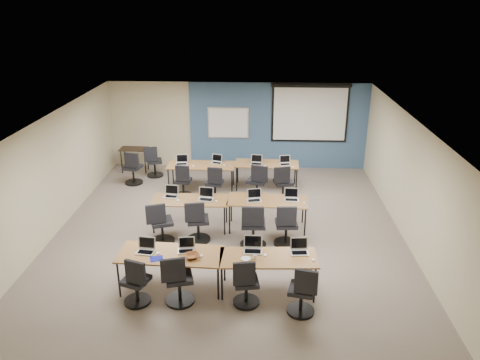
{
  "coord_description": "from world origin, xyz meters",
  "views": [
    {
      "loc": [
        0.7,
        -9.66,
        5.19
      ],
      "look_at": [
        0.25,
        0.4,
        1.16
      ],
      "focal_mm": 35.0,
      "sensor_mm": 36.0,
      "label": 1
    }
  ],
  "objects_px": {
    "laptop_6": "(254,198)",
    "task_chair_9": "(215,186)",
    "utility_table": "(134,152)",
    "task_chair_7": "(286,228)",
    "task_chair_0": "(136,285)",
    "training_table_back_right": "(267,165)",
    "laptop_5": "(206,196)",
    "laptop_2": "(253,247)",
    "whiteboard": "(228,123)",
    "task_chair_4": "(161,226)",
    "laptop_9": "(217,161)",
    "task_chair_11": "(283,186)",
    "projector_screen": "(310,110)",
    "training_table_front_right": "(268,259)",
    "task_chair_8": "(183,183)",
    "laptop_8": "(182,162)",
    "training_table_back_left": "(201,166)",
    "laptop_3": "(299,249)",
    "laptop_10": "(257,162)",
    "laptop_7": "(291,197)",
    "laptop_1": "(186,248)",
    "laptop_4": "(171,194)",
    "task_chair_1": "(178,283)",
    "spare_chair_b": "(133,171)",
    "task_chair_10": "(258,185)",
    "training_table_mid_right": "(267,202)",
    "task_chair_2": "(246,286)",
    "task_chair_5": "(197,225)",
    "task_chair_3": "(302,295)",
    "task_chair_6": "(253,229)",
    "spare_chair_a": "(154,164)",
    "training_table_mid_left": "(190,201)",
    "training_table_front_left": "(171,255)",
    "laptop_0": "(146,248)"
  },
  "relations": [
    {
      "from": "whiteboard",
      "to": "projector_screen",
      "type": "xyz_separation_m",
      "value": [
        2.5,
        -0.02,
        0.44
      ]
    },
    {
      "from": "training_table_mid_right",
      "to": "spare_chair_b",
      "type": "bearing_deg",
      "value": 149.38
    },
    {
      "from": "laptop_6",
      "to": "task_chair_10",
      "type": "distance_m",
      "value": 1.71
    },
    {
      "from": "training_table_back_right",
      "to": "laptop_0",
      "type": "distance_m",
      "value": 5.44
    },
    {
      "from": "task_chair_1",
      "to": "spare_chair_b",
      "type": "bearing_deg",
      "value": 97.34
    },
    {
      "from": "whiteboard",
      "to": "laptop_7",
      "type": "bearing_deg",
      "value": -67.0
    },
    {
      "from": "task_chair_8",
      "to": "task_chair_4",
      "type": "bearing_deg",
      "value": -84.45
    },
    {
      "from": "task_chair_8",
      "to": "task_chair_9",
      "type": "bearing_deg",
      "value": -3.43
    },
    {
      "from": "laptop_10",
      "to": "laptop_7",
      "type": "bearing_deg",
      "value": -63.17
    },
    {
      "from": "training_table_back_left",
      "to": "laptop_3",
      "type": "xyz_separation_m",
      "value": [
        2.4,
        -4.65,
        0.1
      ]
    },
    {
      "from": "task_chair_3",
      "to": "task_chair_5",
      "type": "height_order",
      "value": "task_chair_5"
    },
    {
      "from": "training_table_back_right",
      "to": "laptop_5",
      "type": "xyz_separation_m",
      "value": [
        -1.43,
        -2.53,
        0.11
      ]
    },
    {
      "from": "laptop_1",
      "to": "task_chair_7",
      "type": "distance_m",
      "value": 2.52
    },
    {
      "from": "laptop_6",
      "to": "task_chair_11",
      "type": "relative_size",
      "value": 0.33
    },
    {
      "from": "training_table_front_right",
      "to": "laptop_8",
      "type": "distance_m",
      "value": 5.45
    },
    {
      "from": "projector_screen",
      "to": "task_chair_0",
      "type": "height_order",
      "value": "projector_screen"
    },
    {
      "from": "task_chair_7",
      "to": "task_chair_0",
      "type": "bearing_deg",
      "value": -145.04
    },
    {
      "from": "training_table_mid_left",
      "to": "task_chair_0",
      "type": "distance_m",
      "value": 3.04
    },
    {
      "from": "training_table_front_right",
      "to": "task_chair_8",
      "type": "distance_m",
      "value": 4.86
    },
    {
      "from": "training_table_back_right",
      "to": "task_chair_4",
      "type": "distance_m",
      "value": 4.09
    },
    {
      "from": "task_chair_5",
      "to": "spare_chair_a",
      "type": "bearing_deg",
      "value": 105.11
    },
    {
      "from": "laptop_6",
      "to": "task_chair_9",
      "type": "height_order",
      "value": "laptop_6"
    },
    {
      "from": "task_chair_7",
      "to": "laptop_7",
      "type": "bearing_deg",
      "value": 75.93
    },
    {
      "from": "training_table_mid_right",
      "to": "laptop_1",
      "type": "height_order",
      "value": "laptop_1"
    },
    {
      "from": "laptop_3",
      "to": "task_chair_0",
      "type": "bearing_deg",
      "value": -171.41
    },
    {
      "from": "task_chair_8",
      "to": "training_table_mid_right",
      "type": "bearing_deg",
      "value": -30.37
    },
    {
      "from": "training_table_front_left",
      "to": "laptop_2",
      "type": "xyz_separation_m",
      "value": [
        1.51,
        0.18,
        0.11
      ]
    },
    {
      "from": "whiteboard",
      "to": "task_chair_4",
      "type": "distance_m",
      "value": 5.23
    },
    {
      "from": "training_table_back_left",
      "to": "training_table_front_left",
      "type": "bearing_deg",
      "value": -88.68
    },
    {
      "from": "projector_screen",
      "to": "laptop_9",
      "type": "xyz_separation_m",
      "value": [
        -2.72,
        -1.64,
        -1.1
      ]
    },
    {
      "from": "training_table_front_right",
      "to": "laptop_9",
      "type": "relative_size",
      "value": 5.98
    },
    {
      "from": "laptop_4",
      "to": "laptop_8",
      "type": "distance_m",
      "value": 2.26
    },
    {
      "from": "laptop_5",
      "to": "task_chair_11",
      "type": "distance_m",
      "value": 2.52
    },
    {
      "from": "projector_screen",
      "to": "task_chair_4",
      "type": "xyz_separation_m",
      "value": [
        -3.66,
        -4.97,
        -1.47
      ]
    },
    {
      "from": "laptop_2",
      "to": "laptop_6",
      "type": "height_order",
      "value": "laptop_2"
    },
    {
      "from": "task_chair_0",
      "to": "task_chair_10",
      "type": "distance_m",
      "value": 5.13
    },
    {
      "from": "laptop_8",
      "to": "laptop_10",
      "type": "distance_m",
      "value": 2.11
    },
    {
      "from": "task_chair_0",
      "to": "task_chair_11",
      "type": "distance_m",
      "value": 5.43
    },
    {
      "from": "laptop_8",
      "to": "utility_table",
      "type": "height_order",
      "value": "laptop_8"
    },
    {
      "from": "laptop_4",
      "to": "training_table_back_right",
      "type": "bearing_deg",
      "value": 54.35
    },
    {
      "from": "laptop_7",
      "to": "utility_table",
      "type": "distance_m",
      "value": 5.87
    },
    {
      "from": "laptop_2",
      "to": "laptop_9",
      "type": "distance_m",
      "value": 4.94
    },
    {
      "from": "task_chair_4",
      "to": "projector_screen",
      "type": "bearing_deg",
      "value": 34.07
    },
    {
      "from": "task_chair_5",
      "to": "laptop_8",
      "type": "height_order",
      "value": "task_chair_5"
    },
    {
      "from": "training_table_mid_right",
      "to": "task_chair_2",
      "type": "bearing_deg",
      "value": -94.42
    },
    {
      "from": "laptop_6",
      "to": "task_chair_9",
      "type": "relative_size",
      "value": 0.34
    },
    {
      "from": "laptop_6",
      "to": "utility_table",
      "type": "bearing_deg",
      "value": 123.37
    },
    {
      "from": "task_chair_6",
      "to": "spare_chair_a",
      "type": "xyz_separation_m",
      "value": [
        -3.08,
        4.13,
        -0.04
      ]
    },
    {
      "from": "task_chair_9",
      "to": "spare_chair_b",
      "type": "height_order",
      "value": "spare_chair_b"
    },
    {
      "from": "task_chair_8",
      "to": "spare_chair_a",
      "type": "bearing_deg",
      "value": 135.05
    }
  ]
}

